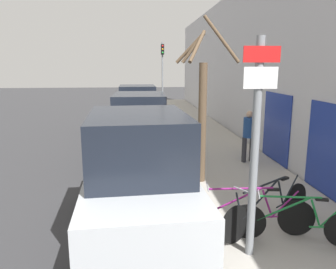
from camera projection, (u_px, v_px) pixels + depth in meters
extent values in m
plane|color=#333335|center=(143.00, 155.00, 11.82)|extent=(80.00, 80.00, 0.00)
cube|color=#ADA89E|center=(200.00, 136.00, 14.78)|extent=(3.20, 32.00, 0.15)
cube|color=#BCBCC1|center=(240.00, 64.00, 14.30)|extent=(0.20, 32.00, 6.50)
cube|color=navy|center=(330.00, 151.00, 7.56)|extent=(0.03, 1.93, 2.17)
cube|color=navy|center=(276.00, 127.00, 10.46)|extent=(0.03, 1.93, 2.17)
cylinder|color=gray|center=(255.00, 152.00, 5.00)|extent=(0.13, 0.13, 3.43)
cube|color=red|center=(262.00, 54.00, 4.63)|extent=(0.54, 0.02, 0.23)
cube|color=white|center=(261.00, 78.00, 4.70)|extent=(0.50, 0.02, 0.31)
cylinder|color=black|center=(248.00, 222.00, 5.75)|extent=(0.62, 0.21, 0.63)
cylinder|color=#197233|center=(284.00, 209.00, 5.59)|extent=(0.85, 0.28, 0.52)
cylinder|color=#197233|center=(290.00, 197.00, 5.53)|extent=(0.99, 0.32, 0.08)
cylinder|color=#197233|center=(315.00, 213.00, 5.50)|extent=(0.19, 0.09, 0.45)
cylinder|color=#197233|center=(326.00, 227.00, 5.51)|extent=(0.54, 0.18, 0.08)
cylinder|color=#197233|center=(333.00, 215.00, 5.45)|extent=(0.41, 0.14, 0.51)
cylinder|color=#197233|center=(253.00, 208.00, 5.69)|extent=(0.19, 0.08, 0.55)
cube|color=black|center=(322.00, 199.00, 5.43)|extent=(0.21, 0.13, 0.04)
cylinder|color=#99999E|center=(259.00, 193.00, 5.62)|extent=(0.15, 0.43, 0.02)
cylinder|color=black|center=(197.00, 216.00, 5.95)|extent=(0.66, 0.13, 0.66)
cylinder|color=black|center=(296.00, 218.00, 5.85)|extent=(0.66, 0.13, 0.66)
cylinder|color=#8C1E72|center=(235.00, 201.00, 5.85)|extent=(0.99, 0.18, 0.55)
cylinder|color=#8C1E72|center=(240.00, 189.00, 5.80)|extent=(1.15, 0.21, 0.09)
cylinder|color=#8C1E72|center=(267.00, 203.00, 5.83)|extent=(0.21, 0.07, 0.48)
cylinder|color=#8C1E72|center=(279.00, 216.00, 5.87)|extent=(0.62, 0.12, 0.08)
cylinder|color=#8C1E72|center=(285.00, 204.00, 5.81)|extent=(0.46, 0.10, 0.53)
cylinder|color=#8C1E72|center=(202.00, 201.00, 5.89)|extent=(0.21, 0.06, 0.57)
cube|color=black|center=(273.00, 189.00, 5.77)|extent=(0.21, 0.11, 0.04)
cylinder|color=#99999E|center=(208.00, 187.00, 5.83)|extent=(0.09, 0.44, 0.02)
cylinder|color=black|center=(235.00, 225.00, 5.60)|extent=(0.60, 0.38, 0.68)
cylinder|color=black|center=(296.00, 200.00, 6.64)|extent=(0.60, 0.38, 0.68)
cylinder|color=black|center=(261.00, 198.00, 5.92)|extent=(0.88, 0.55, 0.56)
cylinder|color=black|center=(265.00, 185.00, 5.93)|extent=(1.02, 0.63, 0.09)
cylinder|color=black|center=(281.00, 192.00, 6.27)|extent=(0.20, 0.14, 0.49)
cylinder|color=black|center=(287.00, 202.00, 6.45)|extent=(0.56, 0.35, 0.08)
cylinder|color=black|center=(290.00, 190.00, 6.45)|extent=(0.42, 0.27, 0.55)
cylinder|color=black|center=(239.00, 207.00, 5.59)|extent=(0.20, 0.14, 0.59)
cube|color=black|center=(284.00, 178.00, 6.27)|extent=(0.21, 0.17, 0.04)
cylinder|color=#99999E|center=(244.00, 190.00, 5.58)|extent=(0.25, 0.39, 0.02)
cube|color=#B2B7BC|center=(139.00, 198.00, 6.06)|extent=(2.04, 4.57, 1.18)
cube|color=black|center=(138.00, 142.00, 5.66)|extent=(1.75, 2.41, 1.01)
cylinder|color=black|center=(95.00, 195.00, 7.37)|extent=(0.25, 0.64, 0.63)
cylinder|color=black|center=(175.00, 190.00, 7.63)|extent=(0.25, 0.64, 0.63)
cylinder|color=black|center=(81.00, 268.00, 4.68)|extent=(0.25, 0.64, 0.63)
cylinder|color=black|center=(205.00, 258.00, 4.93)|extent=(0.25, 0.64, 0.63)
cube|color=#51565B|center=(140.00, 135.00, 11.23)|extent=(1.96, 4.62, 1.32)
cube|color=black|center=(139.00, 105.00, 10.83)|extent=(1.72, 2.42, 0.77)
cylinder|color=black|center=(117.00, 141.00, 12.65)|extent=(0.24, 0.66, 0.66)
cylinder|color=black|center=(164.00, 140.00, 12.78)|extent=(0.24, 0.66, 0.66)
cylinder|color=black|center=(109.00, 162.00, 9.88)|extent=(0.24, 0.66, 0.66)
cylinder|color=black|center=(170.00, 160.00, 10.01)|extent=(0.24, 0.66, 0.66)
cube|color=black|center=(138.00, 115.00, 16.22)|extent=(1.93, 4.17, 1.27)
cube|color=black|center=(137.00, 94.00, 15.85)|extent=(1.72, 2.18, 0.81)
cylinder|color=black|center=(120.00, 121.00, 17.47)|extent=(0.23, 0.62, 0.62)
cylinder|color=black|center=(155.00, 120.00, 17.67)|extent=(0.23, 0.62, 0.62)
cylinder|color=black|center=(118.00, 130.00, 14.97)|extent=(0.23, 0.62, 0.62)
cylinder|color=black|center=(159.00, 129.00, 15.17)|extent=(0.23, 0.62, 0.62)
cylinder|color=#333338|center=(244.00, 150.00, 10.40)|extent=(0.15, 0.15, 0.79)
cylinder|color=#333338|center=(252.00, 149.00, 10.50)|extent=(0.15, 0.15, 0.79)
cylinder|color=navy|center=(249.00, 128.00, 10.31)|extent=(0.36, 0.36, 0.63)
sphere|color=tan|center=(250.00, 114.00, 10.22)|extent=(0.21, 0.21, 0.21)
cylinder|color=brown|center=(202.00, 124.00, 8.44)|extent=(0.21, 0.21, 3.09)
cylinder|color=brown|center=(197.00, 46.00, 7.62)|extent=(0.58, 0.92, 0.81)
cylinder|color=brown|center=(193.00, 48.00, 8.06)|extent=(0.60, 0.14, 0.75)
cylinder|color=brown|center=(222.00, 39.00, 7.86)|extent=(0.87, 0.50, 1.16)
cylinder|color=brown|center=(190.00, 48.00, 8.12)|extent=(0.73, 0.29, 0.76)
cylinder|color=gray|center=(162.00, 78.00, 20.88)|extent=(0.10, 0.10, 4.50)
cube|color=black|center=(163.00, 49.00, 20.41)|extent=(0.20, 0.16, 0.64)
sphere|color=red|center=(163.00, 46.00, 20.29)|extent=(0.11, 0.11, 0.11)
sphere|color=orange|center=(163.00, 49.00, 20.33)|extent=(0.11, 0.11, 0.11)
sphere|color=green|center=(163.00, 53.00, 20.37)|extent=(0.11, 0.11, 0.11)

